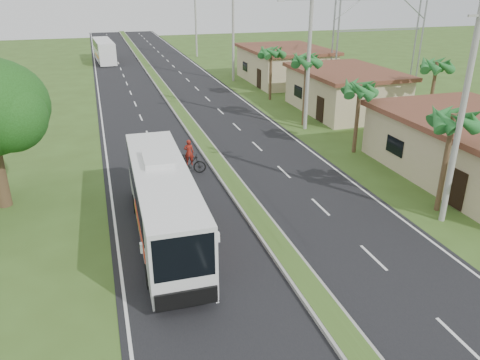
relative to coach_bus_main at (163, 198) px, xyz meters
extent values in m
plane|color=#39531E|center=(4.57, -4.26, -1.96)|extent=(180.00, 180.00, 0.00)
cube|color=black|center=(4.57, 15.74, -1.95)|extent=(14.00, 160.00, 0.02)
cube|color=gray|center=(4.57, 15.74, -1.87)|extent=(1.20, 160.00, 0.17)
cube|color=#39531E|center=(4.57, 15.74, -1.78)|extent=(0.95, 160.00, 0.02)
cube|color=silver|center=(-2.13, 15.74, -1.96)|extent=(0.12, 160.00, 0.01)
cube|color=silver|center=(11.27, 15.74, -1.96)|extent=(0.12, 160.00, 0.01)
cube|color=tan|center=(18.57, 1.74, -0.36)|extent=(8.00, 12.00, 3.20)
cube|color=tan|center=(18.57, 17.74, -0.29)|extent=(7.00, 10.00, 3.35)
cube|color=#54301D|center=(18.57, 17.74, 1.55)|extent=(7.60, 10.60, 0.32)
cube|color=tan|center=(18.57, 31.74, -0.21)|extent=(8.00, 11.00, 3.50)
cube|color=#54301D|center=(18.57, 31.74, 1.70)|extent=(8.60, 11.60, 0.32)
cylinder|color=#473321|center=(13.57, -1.26, 0.54)|extent=(0.26, 0.26, 5.00)
cylinder|color=#473321|center=(13.97, 7.74, 0.34)|extent=(0.26, 0.26, 4.60)
cylinder|color=#473321|center=(13.37, 14.74, 0.74)|extent=(0.26, 0.26, 5.40)
cylinder|color=#473321|center=(13.87, 23.74, 0.44)|extent=(0.26, 0.26, 4.80)
cylinder|color=#473321|center=(22.07, 10.74, 0.64)|extent=(0.26, 0.26, 5.20)
sphere|color=#183F11|center=(-6.23, 4.74, 2.94)|extent=(3.40, 3.40, 3.40)
cylinder|color=gray|center=(13.07, -2.26, 3.54)|extent=(0.28, 0.28, 11.00)
cube|color=gray|center=(13.07, -2.26, 7.44)|extent=(1.20, 0.10, 0.10)
cylinder|color=gray|center=(13.07, 13.74, 4.04)|extent=(0.28, 0.28, 12.00)
cube|color=gray|center=(11.87, 13.74, 7.54)|extent=(2.40, 0.10, 0.10)
cylinder|color=gray|center=(13.07, 33.74, 3.54)|extent=(0.28, 0.28, 11.00)
cylinder|color=gray|center=(13.07, 53.74, 3.29)|extent=(0.28, 0.28, 10.50)
cylinder|color=gray|center=(21.57, 25.24, 4.04)|extent=(0.18, 0.18, 12.00)
cylinder|color=gray|center=(31.57, 25.24, 4.04)|extent=(0.18, 0.18, 12.00)
cylinder|color=gray|center=(21.57, 26.24, 4.04)|extent=(0.18, 0.18, 12.00)
cylinder|color=gray|center=(31.57, 26.24, 4.04)|extent=(0.18, 0.18, 12.00)
cube|color=gray|center=(26.57, 25.74, 4.04)|extent=(10.00, 0.14, 0.14)
cube|color=silver|center=(0.00, -0.05, -0.10)|extent=(2.51, 11.09, 2.90)
cube|color=black|center=(0.01, 0.50, 0.54)|extent=(2.52, 8.88, 1.16)
cube|color=black|center=(-0.10, -5.51, 0.36)|extent=(2.07, 0.18, 1.62)
cube|color=red|center=(-0.02, -1.15, -0.68)|extent=(2.44, 4.83, 0.51)
cube|color=yellow|center=(0.00, 0.23, -0.91)|extent=(2.40, 2.80, 0.23)
cube|color=silver|center=(0.02, 1.05, 1.48)|extent=(1.33, 2.23, 0.26)
cylinder|color=black|center=(-1.11, -3.53, -1.49)|extent=(0.31, 0.96, 0.96)
cylinder|color=black|center=(0.97, -3.57, -1.49)|extent=(0.31, 0.96, 0.96)
cylinder|color=black|center=(-0.99, 2.91, -1.49)|extent=(0.31, 0.96, 0.96)
cylinder|color=black|center=(1.09, 2.88, -1.49)|extent=(0.31, 0.96, 0.96)
cube|color=white|center=(-0.63, 52.60, -0.40)|extent=(2.84, 10.41, 2.87)
cube|color=black|center=(-0.65, 53.05, 0.46)|extent=(2.73, 7.73, 0.97)
cube|color=orange|center=(-0.57, 51.71, -0.94)|extent=(2.57, 5.05, 0.31)
cylinder|color=black|center=(-1.36, 48.30, -1.53)|extent=(0.32, 0.87, 0.86)
cylinder|color=black|center=(0.61, 48.42, -1.53)|extent=(0.32, 0.87, 0.86)
cylinder|color=black|center=(-1.83, 56.35, -1.53)|extent=(0.32, 0.87, 0.86)
cylinder|color=black|center=(0.13, 56.46, -1.53)|extent=(0.32, 0.87, 0.86)
imported|color=black|center=(2.57, 7.24, -1.36)|extent=(2.07, 0.99, 1.20)
imported|color=maroon|center=(2.57, 7.24, -0.62)|extent=(0.65, 0.50, 1.58)
camera|label=1|loc=(-2.19, -18.61, 8.72)|focal=35.00mm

